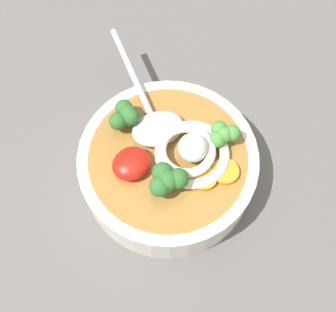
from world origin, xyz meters
TOP-DOWN VIEW (x-y plane):
  - table_slab at (0.00, 0.00)cm, footprint 93.32×93.32cm
  - soup_bowl at (-1.19, 3.15)cm, footprint 20.33×20.33cm
  - noodle_pile at (-3.22, 4.56)cm, footprint 9.14×8.96cm
  - soup_spoon at (-2.30, -1.68)cm, footprint 7.16×17.52cm
  - chili_sauce_dollop at (2.81, 2.02)cm, footprint 4.33×3.90cm
  - broccoli_floret_front at (0.96, 6.13)cm, footprint 4.32×3.72cm
  - broccoli_floret_far at (-7.18, 5.13)cm, footprint 3.59×3.09cm
  - broccoli_floret_beside_chili at (0.48, -2.95)cm, footprint 3.90×3.36cm
  - carrot_slice_extra_a at (-2.75, 7.73)cm, footprint 2.69×2.69cm
  - carrot_slice_near_spoon at (-5.11, 8.37)cm, footprint 2.97×2.97cm

SIDE VIEW (x-z plane):
  - table_slab at x=0.00cm, z-range 0.00..2.51cm
  - soup_bowl at x=-1.19cm, z-range 2.61..8.37cm
  - carrot_slice_near_spoon at x=-5.11cm, z-range 8.27..8.94cm
  - carrot_slice_extra_a at x=-2.75cm, z-range 8.27..9.06cm
  - soup_spoon at x=-2.30cm, z-range 8.27..9.87cm
  - chili_sauce_dollop at x=2.81cm, z-range 8.27..10.22cm
  - noodle_pile at x=-3.22cm, z-range 7.58..11.26cm
  - broccoli_floret_far at x=-7.18cm, z-range 8.63..11.47cm
  - broccoli_floret_beside_chili at x=0.48cm, z-range 8.67..11.75cm
  - broccoli_floret_front at x=0.96cm, z-range 8.71..12.12cm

